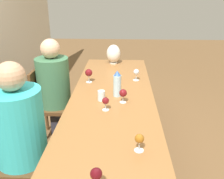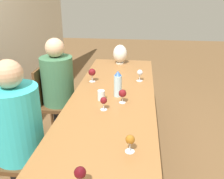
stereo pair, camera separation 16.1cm
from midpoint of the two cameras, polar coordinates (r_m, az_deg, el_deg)
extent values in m
plane|color=brown|center=(2.74, -1.81, -17.17)|extent=(14.00, 14.00, 0.00)
cube|color=#936033|center=(2.34, -2.02, -3.20)|extent=(2.91, 0.81, 0.04)
cylinder|color=#936033|center=(3.73, 4.36, 0.44)|extent=(0.07, 0.07, 0.71)
cylinder|color=#936033|center=(3.76, -4.99, 0.59)|extent=(0.07, 0.07, 0.71)
cylinder|color=#ADCCD6|center=(2.41, -0.71, 0.83)|extent=(0.08, 0.08, 0.21)
cone|color=#33599E|center=(2.36, -0.73, 3.75)|extent=(0.07, 0.07, 0.05)
cylinder|color=silver|center=(2.34, -4.43, -1.43)|extent=(0.07, 0.07, 0.10)
cylinder|color=silver|center=(3.52, -0.97, 6.12)|extent=(0.11, 0.11, 0.01)
ellipsoid|color=silver|center=(3.49, -0.98, 8.19)|extent=(0.19, 0.19, 0.25)
sphere|color=#510C14|center=(1.37, -7.20, -18.67)|extent=(0.07, 0.07, 0.07)
cylinder|color=silver|center=(2.83, -6.89, 1.71)|extent=(0.07, 0.07, 0.00)
cylinder|color=silver|center=(2.81, -6.93, 2.44)|extent=(0.01, 0.01, 0.07)
sphere|color=maroon|center=(2.79, -6.99, 3.82)|extent=(0.08, 0.08, 0.08)
cylinder|color=silver|center=(2.18, -3.59, -4.68)|extent=(0.06, 0.06, 0.00)
cylinder|color=silver|center=(2.16, -3.61, -3.95)|extent=(0.01, 0.01, 0.06)
sphere|color=maroon|center=(2.14, -3.65, -2.61)|extent=(0.06, 0.06, 0.06)
cylinder|color=silver|center=(2.31, 0.52, -2.95)|extent=(0.06, 0.06, 0.00)
cylinder|color=silver|center=(2.30, 0.52, -2.23)|extent=(0.01, 0.01, 0.06)
sphere|color=maroon|center=(2.27, 0.53, -0.84)|extent=(0.07, 0.07, 0.07)
cylinder|color=silver|center=(2.87, 3.91, 2.15)|extent=(0.07, 0.07, 0.00)
cylinder|color=silver|center=(2.86, 3.93, 2.83)|extent=(0.01, 0.01, 0.07)
sphere|color=silver|center=(2.84, 3.96, 4.02)|extent=(0.06, 0.06, 0.06)
cylinder|color=silver|center=(1.67, 3.36, -13.76)|extent=(0.06, 0.06, 0.00)
cylinder|color=silver|center=(1.66, 3.39, -12.84)|extent=(0.01, 0.01, 0.06)
sphere|color=#995B19|center=(1.62, 3.44, -11.18)|extent=(0.06, 0.06, 0.06)
cube|color=brown|center=(2.23, -21.49, -14.89)|extent=(0.44, 0.44, 0.04)
cylinder|color=brown|center=(2.45, -14.66, -17.10)|extent=(0.04, 0.04, 0.42)
cylinder|color=brown|center=(2.58, -23.09, -16.07)|extent=(0.04, 0.04, 0.42)
cube|color=brown|center=(3.04, -14.24, -3.66)|extent=(0.44, 0.44, 0.04)
cube|color=brown|center=(3.01, -18.31, 0.49)|extent=(0.40, 0.03, 0.43)
cylinder|color=brown|center=(2.94, -11.23, -9.48)|extent=(0.04, 0.04, 0.42)
cylinder|color=brown|center=(3.26, -9.73, -6.00)|extent=(0.04, 0.04, 0.42)
cylinder|color=brown|center=(3.05, -18.28, -9.02)|extent=(0.04, 0.04, 0.42)
cylinder|color=brown|center=(3.36, -16.11, -5.71)|extent=(0.04, 0.04, 0.42)
cylinder|color=#33B7BC|center=(2.07, -22.71, -7.83)|extent=(0.39, 0.39, 0.59)
sphere|color=tan|center=(1.91, -24.47, 2.72)|extent=(0.21, 0.21, 0.21)
cube|color=#2D2D38|center=(3.12, -12.73, -7.22)|extent=(0.28, 0.20, 0.46)
cylinder|color=#3D704C|center=(2.92, -14.79, 1.62)|extent=(0.37, 0.37, 0.56)
sphere|color=#D6A884|center=(2.82, -15.56, 8.98)|extent=(0.21, 0.21, 0.21)
camera|label=1|loc=(0.08, -91.97, -0.80)|focal=40.00mm
camera|label=2|loc=(0.08, 88.03, 0.80)|focal=40.00mm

